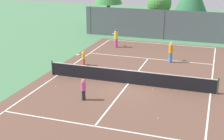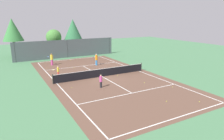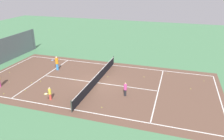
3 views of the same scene
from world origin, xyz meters
TOP-DOWN VIEW (x-y plane):
  - ground_plane at (0.00, 0.00)m, footprint 80.00×80.00m
  - court_surface at (0.00, 0.00)m, footprint 13.00×25.00m
  - tennis_net at (0.00, 0.00)m, footprint 11.90×0.10m
  - perimeter_fence at (0.00, 14.00)m, footprint 18.00×0.12m
  - tree_0 at (-8.15, 19.37)m, footprint 3.57×3.57m
  - tree_1 at (-1.31, 17.90)m, footprint 2.86×2.86m
  - tree_2 at (2.37, 17.43)m, footprint 3.89×3.89m
  - player_0 at (-4.61, 2.82)m, footprint 0.84×0.36m
  - player_1 at (-3.87, 9.23)m, footprint 0.83×0.86m
  - player_2 at (1.99, 5.96)m, footprint 0.38×0.94m
  - player_3 at (-1.86, -3.51)m, footprint 0.29×0.29m
  - tennis_ball_0 at (-5.00, 7.67)m, footprint 0.07×0.07m
  - tennis_ball_1 at (-1.52, 5.94)m, footprint 0.07×0.07m
  - tennis_ball_2 at (2.97, -4.51)m, footprint 0.07×0.07m
  - tennis_ball_3 at (-2.65, 9.07)m, footprint 0.07×0.07m
  - tennis_ball_4 at (1.85, -0.58)m, footprint 0.07×0.07m
  - tennis_ball_5 at (-0.12, 2.54)m, footprint 0.07×0.07m
  - tennis_ball_6 at (-4.51, -2.13)m, footprint 0.07×0.07m
  - tennis_ball_7 at (3.83, -10.90)m, footprint 0.07×0.07m
  - tennis_ball_8 at (-2.09, 6.66)m, footprint 0.07×0.07m
  - tennis_ball_9 at (-3.78, 6.20)m, footprint 0.07×0.07m
  - tennis_ball_10 at (4.64, -7.03)m, footprint 0.07×0.07m
  - tennis_ball_11 at (0.74, 0.54)m, footprint 0.07×0.07m
  - tennis_ball_12 at (-0.50, 10.89)m, footprint 0.07×0.07m
  - tennis_ball_13 at (1.45, -9.46)m, footprint 0.07×0.07m

SIDE VIEW (x-z plane):
  - ground_plane at x=0.00m, z-range 0.00..0.00m
  - court_surface at x=0.00m, z-range 0.00..0.01m
  - tennis_ball_0 at x=-5.00m, z-range 0.00..0.07m
  - tennis_ball_1 at x=-1.52m, z-range 0.00..0.07m
  - tennis_ball_2 at x=2.97m, z-range 0.00..0.07m
  - tennis_ball_3 at x=-2.65m, z-range 0.00..0.07m
  - tennis_ball_4 at x=1.85m, z-range 0.00..0.07m
  - tennis_ball_5 at x=-0.12m, z-range 0.00..0.07m
  - tennis_ball_6 at x=-4.51m, z-range 0.00..0.07m
  - tennis_ball_7 at x=3.83m, z-range 0.00..0.07m
  - tennis_ball_8 at x=-2.09m, z-range 0.00..0.07m
  - tennis_ball_9 at x=-3.78m, z-range 0.00..0.07m
  - tennis_ball_10 at x=4.64m, z-range 0.00..0.07m
  - tennis_ball_11 at x=0.74m, z-range 0.00..0.07m
  - tennis_ball_12 at x=-0.50m, z-range 0.00..0.07m
  - tennis_ball_13 at x=1.45m, z-range 0.00..0.07m
  - tennis_net at x=0.00m, z-range -0.04..1.06m
  - player_0 at x=-4.61m, z-range 0.03..1.26m
  - player_3 at x=-1.86m, z-range 0.02..1.38m
  - player_2 at x=1.99m, z-range 0.03..1.74m
  - player_1 at x=-3.87m, z-range 0.03..1.83m
  - perimeter_fence at x=0.00m, z-range 0.00..3.20m
  - tree_1 at x=-1.31m, z-range 0.94..5.77m
  - tree_2 at x=2.37m, z-range 1.17..7.85m
  - tree_0 at x=-8.15m, z-range 1.41..8.27m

